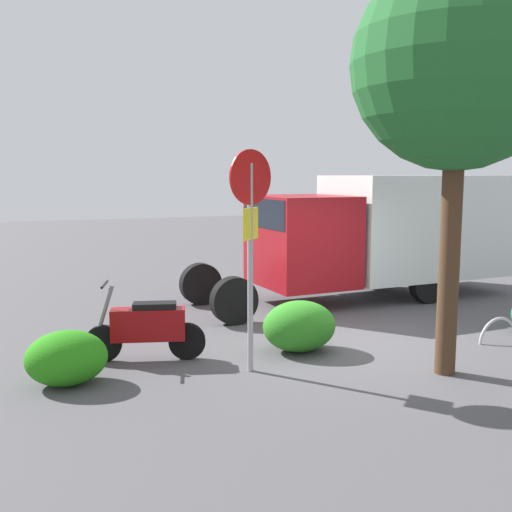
# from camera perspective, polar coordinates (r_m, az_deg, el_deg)

# --- Properties ---
(ground_plane) EXTENTS (60.00, 60.00, 0.00)m
(ground_plane) POSITION_cam_1_polar(r_m,az_deg,el_deg) (10.28, 8.88, -8.06)
(ground_plane) COLOR #4D4B4F
(box_truck_near) EXTENTS (7.62, 2.58, 2.77)m
(box_truck_near) POSITION_cam_1_polar(r_m,az_deg,el_deg) (13.83, 11.93, 2.50)
(box_truck_near) COLOR black
(box_truck_near) RESTS_ON ground
(motorcycle) EXTENTS (1.77, 0.74, 1.20)m
(motorcycle) POSITION_cam_1_polar(r_m,az_deg,el_deg) (9.18, -10.33, -6.67)
(motorcycle) COLOR black
(motorcycle) RESTS_ON ground
(stop_sign) EXTENTS (0.71, 0.33, 3.14)m
(stop_sign) POSITION_cam_1_polar(r_m,az_deg,el_deg) (8.26, -0.53, 2.93)
(stop_sign) COLOR #9E9EA3
(stop_sign) RESTS_ON ground
(street_tree) EXTENTS (2.85, 2.85, 5.68)m
(street_tree) POSITION_cam_1_polar(r_m,az_deg,el_deg) (8.71, 18.74, 16.88)
(street_tree) COLOR #47301E
(street_tree) RESTS_ON ground
(bike_rack_hoop) EXTENTS (0.85, 0.09, 0.85)m
(bike_rack_hoop) POSITION_cam_1_polar(r_m,az_deg,el_deg) (10.94, 22.13, -7.58)
(bike_rack_hoop) COLOR #B7B7BC
(bike_rack_hoop) RESTS_ON ground
(shrub_near_sign) EXTENTS (1.08, 0.88, 0.74)m
(shrub_near_sign) POSITION_cam_1_polar(r_m,az_deg,el_deg) (8.44, -17.65, -9.27)
(shrub_near_sign) COLOR #278415
(shrub_near_sign) RESTS_ON ground
(shrub_mid_verge) EXTENTS (1.19, 0.97, 0.81)m
(shrub_mid_verge) POSITION_cam_1_polar(r_m,az_deg,el_deg) (9.55, 4.16, -6.70)
(shrub_mid_verge) COLOR #2B7D1F
(shrub_mid_verge) RESTS_ON ground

